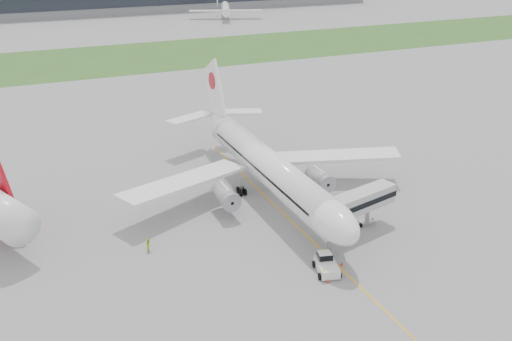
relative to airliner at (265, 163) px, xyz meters
name	(u,v)px	position (x,y,z in m)	size (l,w,h in m)	color
ground	(278,208)	(0.00, -4.87, -5.66)	(600.00, 600.00, 0.00)	gray
apron_markings	(293,222)	(0.00, -9.87, -5.66)	(70.00, 70.00, 0.04)	orange
grass_strip	(122,58)	(0.00, 115.13, -5.65)	(600.00, 50.00, 0.02)	#375620
terminal_building	(75,1)	(0.00, 225.00, 1.34)	(320.00, 22.30, 14.00)	slate
airliner	(265,163)	(0.00, 0.00, 0.00)	(48.13, 53.95, 17.88)	white
pushback_tug	(326,264)	(-1.99, -22.98, -4.67)	(3.66, 4.66, 2.15)	silver
jet_bridge	(355,204)	(6.23, -16.20, -1.03)	(13.27, 6.71, 6.25)	#ADADB0
safety_cone_left	(328,281)	(-3.09, -25.42, -5.42)	(0.35, 0.35, 0.49)	red
safety_cone_right	(342,264)	(0.50, -22.70, -5.39)	(0.39, 0.39, 0.53)	red
ground_crew_near	(323,274)	(-3.33, -24.58, -4.88)	(0.57, 0.37, 1.56)	#A4FE2A
ground_crew_far	(149,245)	(-21.23, -9.35, -4.73)	(0.91, 0.71, 1.87)	#B4CB21
neighbor_aircraft	(0,210)	(-38.59, -1.29, 0.25)	(9.27, 18.31, 14.93)	#A70916
distant_aircraft_right	(226,19)	(63.45, 184.77, -5.66)	(34.41, 30.37, 13.16)	white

